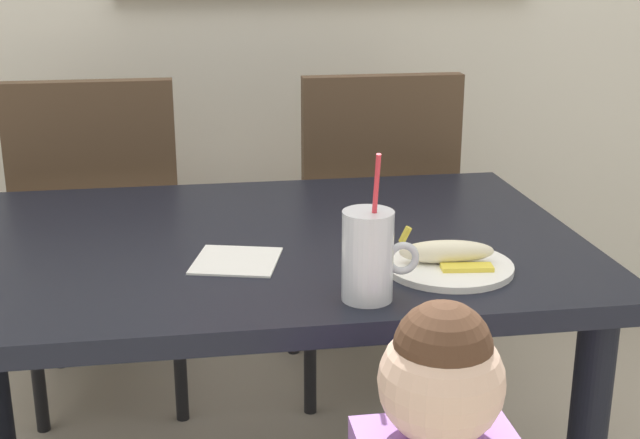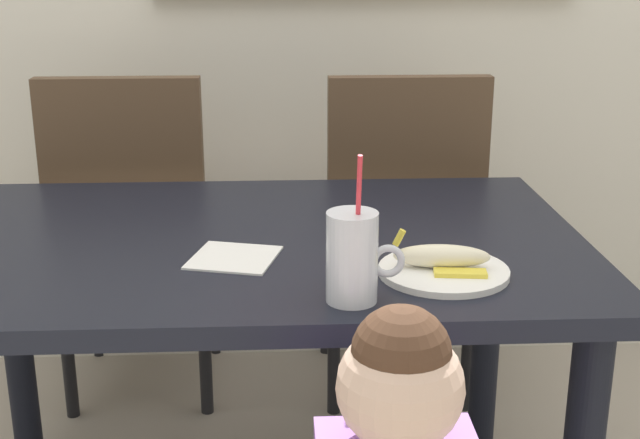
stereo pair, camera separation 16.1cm
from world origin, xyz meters
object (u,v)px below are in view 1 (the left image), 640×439
at_px(milk_cup, 368,261).
at_px(dining_chair_left, 103,228).
at_px(snack_plate, 449,266).
at_px(dining_chair_right, 371,218).
at_px(peeled_banana, 448,253).
at_px(paper_napkin, 236,261).
at_px(dining_table, 244,287).

bearing_deg(milk_cup, dining_chair_left, 117.36).
distance_m(milk_cup, snack_plate, 0.21).
height_order(dining_chair_left, dining_chair_right, same).
bearing_deg(dining_chair_right, peeled_banana, 86.56).
distance_m(snack_plate, paper_napkin, 0.38).
distance_m(dining_chair_left, milk_cup, 1.16).
distance_m(dining_chair_right, milk_cup, 1.04).
xyz_separation_m(dining_table, milk_cup, (0.18, -0.33, 0.17)).
distance_m(dining_table, dining_chair_right, 0.77).
bearing_deg(paper_napkin, milk_cup, -45.62).
relative_size(dining_table, peeled_banana, 7.68).
height_order(dining_table, snack_plate, snack_plate).
relative_size(dining_table, dining_chair_left, 1.39).
relative_size(dining_chair_right, milk_cup, 3.83).
xyz_separation_m(dining_chair_left, peeled_banana, (0.69, -0.89, 0.21)).
distance_m(milk_cup, paper_napkin, 0.30).
distance_m(milk_cup, peeled_banana, 0.20).
bearing_deg(dining_chair_left, snack_plate, 127.58).
height_order(dining_table, paper_napkin, paper_napkin).
bearing_deg(dining_chair_right, dining_table, 58.37).
bearing_deg(dining_chair_left, peeled_banana, 127.60).
relative_size(dining_table, paper_napkin, 8.90).
relative_size(dining_chair_left, milk_cup, 3.83).
bearing_deg(paper_napkin, dining_table, 80.93).
xyz_separation_m(dining_chair_right, peeled_banana, (-0.05, -0.88, 0.21)).
bearing_deg(dining_table, milk_cup, -61.37).
height_order(dining_table, milk_cup, milk_cup).
relative_size(dining_chair_right, paper_napkin, 6.40).
xyz_separation_m(dining_table, snack_plate, (0.35, -0.22, 0.11)).
height_order(dining_chair_left, milk_cup, milk_cup).
distance_m(dining_table, milk_cup, 0.41).
relative_size(dining_table, dining_chair_right, 1.39).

